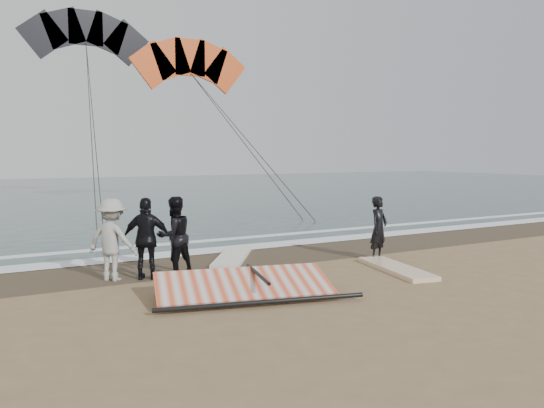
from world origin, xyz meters
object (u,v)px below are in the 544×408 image
(board_white, at_px, (396,268))
(sail_rig, at_px, (238,287))
(man_main, at_px, (379,228))
(board_cream, at_px, (232,257))

(board_white, height_order, sail_rig, sail_rig)
(man_main, xyz_separation_m, board_cream, (-3.42, 1.91, -0.80))
(man_main, relative_size, sail_rig, 0.44)
(man_main, distance_m, board_white, 1.58)
(man_main, relative_size, board_white, 0.66)
(board_cream, relative_size, sail_rig, 0.69)
(board_white, bearing_deg, man_main, 79.23)
(sail_rig, bearing_deg, board_cream, 67.23)
(man_main, bearing_deg, board_cream, 129.09)
(man_main, bearing_deg, board_white, -133.30)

